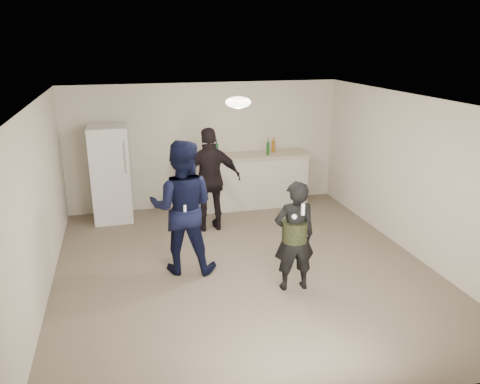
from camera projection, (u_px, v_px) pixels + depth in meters
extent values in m
plane|color=#6B5B4C|center=(243.00, 268.00, 7.07)|extent=(6.00, 6.00, 0.00)
plane|color=silver|center=(244.00, 101.00, 6.29)|extent=(6.00, 6.00, 0.00)
plane|color=beige|center=(205.00, 146.00, 9.44)|extent=(6.00, 0.00, 6.00)
plane|color=beige|center=(336.00, 295.00, 3.92)|extent=(6.00, 0.00, 6.00)
plane|color=beige|center=(38.00, 206.00, 6.02)|extent=(0.00, 6.00, 6.00)
plane|color=beige|center=(412.00, 176.00, 7.34)|extent=(0.00, 6.00, 6.00)
cube|color=beige|center=(243.00, 182.00, 9.53)|extent=(2.60, 0.56, 1.05)
cube|color=beige|center=(243.00, 156.00, 9.36)|extent=(2.68, 0.64, 0.04)
cube|color=white|center=(111.00, 174.00, 8.73)|extent=(0.70, 0.70, 1.80)
cylinder|color=silver|center=(125.00, 157.00, 8.33)|extent=(0.02, 0.02, 0.60)
ellipsoid|color=white|center=(238.00, 102.00, 6.58)|extent=(0.36, 0.36, 0.16)
cylinder|color=silver|center=(200.00, 155.00, 9.03)|extent=(0.08, 0.08, 0.17)
imported|color=#0E143B|center=(182.00, 207.00, 6.74)|extent=(1.13, 0.99, 1.97)
imported|color=black|center=(294.00, 236.00, 6.28)|extent=(0.58, 0.40, 1.55)
cylinder|color=#2C3418|center=(295.00, 231.00, 6.25)|extent=(0.34, 0.34, 0.28)
imported|color=black|center=(211.00, 180.00, 8.25)|extent=(1.10, 0.47, 1.86)
cube|color=white|center=(185.00, 210.00, 6.46)|extent=(0.04, 0.04, 0.15)
sphere|color=white|center=(193.00, 213.00, 6.54)|extent=(0.07, 0.07, 0.07)
cube|color=white|center=(303.00, 209.00, 5.90)|extent=(0.04, 0.04, 0.15)
sphere|color=white|center=(294.00, 217.00, 5.93)|extent=(0.07, 0.07, 0.07)
cylinder|color=#164F29|center=(217.00, 150.00, 9.29)|extent=(0.07, 0.07, 0.24)
cylinder|color=silver|center=(209.00, 152.00, 9.23)|extent=(0.07, 0.07, 0.19)
cylinder|color=#9C5B16|center=(273.00, 147.00, 9.57)|extent=(0.07, 0.07, 0.23)
cylinder|color=#164F18|center=(268.00, 149.00, 9.32)|extent=(0.06, 0.06, 0.25)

